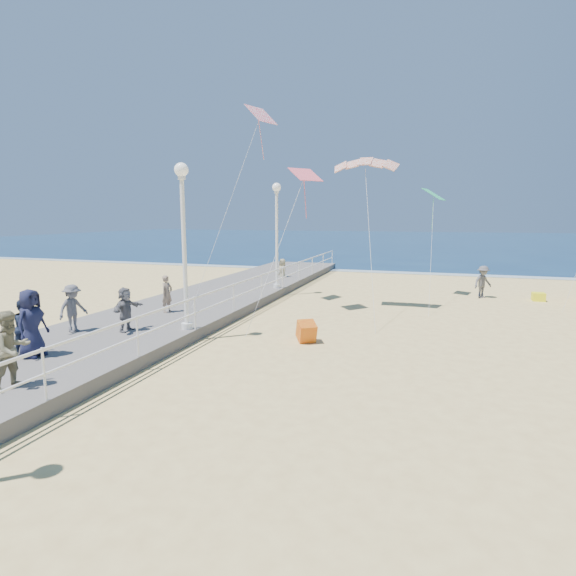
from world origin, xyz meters
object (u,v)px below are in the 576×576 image
(spectator_2, at_px, (73,308))
(spectator_1, at_px, (12,349))
(beach_walker_a, at_px, (483,282))
(beach_walker_c, at_px, (283,271))
(lamp_post_mid, at_px, (184,229))
(spectator_6, at_px, (167,294))
(lamp_post_far, at_px, (277,224))
(box_kite, at_px, (306,333))
(spectator_4, at_px, (31,323))
(spectator_7, at_px, (26,327))
(beach_chair_left, at_px, (538,297))
(spectator_5, at_px, (126,309))

(spectator_2, bearing_deg, spectator_1, -140.41)
(beach_walker_a, distance_m, beach_walker_c, 11.28)
(lamp_post_mid, relative_size, spectator_6, 3.71)
(lamp_post_mid, distance_m, spectator_6, 3.89)
(lamp_post_far, xyz_separation_m, spectator_2, (-3.26, -10.43, -2.50))
(box_kite, bearing_deg, beach_walker_c, 79.84)
(lamp_post_far, bearing_deg, spectator_4, -100.29)
(spectator_2, height_order, box_kite, spectator_2)
(spectator_7, bearing_deg, spectator_6, -9.61)
(beach_chair_left, bearing_deg, beach_walker_c, 172.88)
(spectator_1, distance_m, spectator_2, 4.81)
(spectator_2, bearing_deg, beach_chair_left, -40.35)
(spectator_1, relative_size, box_kite, 2.82)
(beach_walker_c, bearing_deg, box_kite, -21.29)
(spectator_1, distance_m, spectator_7, 2.54)
(lamp_post_far, distance_m, beach_walker_c, 5.21)
(spectator_1, distance_m, beach_walker_a, 20.39)
(box_kite, bearing_deg, lamp_post_mid, 162.99)
(lamp_post_far, height_order, beach_walker_a, lamp_post_far)
(spectator_1, height_order, spectator_7, spectator_1)
(spectator_5, xyz_separation_m, beach_walker_a, (11.79, 12.36, -0.31))
(spectator_2, relative_size, spectator_4, 0.85)
(spectator_5, distance_m, box_kite, 5.88)
(spectator_6, xyz_separation_m, box_kite, (5.87, -1.07, -0.82))
(spectator_2, bearing_deg, lamp_post_far, -6.85)
(spectator_5, relative_size, spectator_6, 1.00)
(box_kite, bearing_deg, beach_walker_a, 27.12)
(spectator_5, height_order, beach_chair_left, spectator_5)
(spectator_4, bearing_deg, box_kite, -53.41)
(spectator_4, xyz_separation_m, spectator_7, (-0.29, 0.09, -0.15))
(spectator_1, relative_size, spectator_6, 1.18)
(beach_walker_c, distance_m, beach_chair_left, 13.81)
(spectator_2, xyz_separation_m, box_kite, (7.06, 2.45, -0.87))
(spectator_7, height_order, beach_chair_left, spectator_7)
(lamp_post_far, relative_size, beach_chair_left, 9.67)
(lamp_post_far, xyz_separation_m, spectator_5, (-1.72, -9.83, -2.54))
(lamp_post_mid, xyz_separation_m, beach_chair_left, (12.60, 11.47, -3.46))
(lamp_post_mid, relative_size, beach_walker_a, 3.28)
(spectator_1, bearing_deg, box_kite, -29.73)
(lamp_post_mid, relative_size, spectator_4, 2.94)
(beach_chair_left, bearing_deg, spectator_2, -140.88)
(spectator_1, bearing_deg, beach_walker_c, 6.15)
(spectator_6, distance_m, beach_walker_c, 11.14)
(beach_walker_c, height_order, beach_chair_left, beach_walker_c)
(spectator_4, distance_m, box_kite, 7.88)
(beach_walker_c, bearing_deg, spectator_2, -51.63)
(lamp_post_mid, bearing_deg, lamp_post_far, 90.00)
(spectator_5, xyz_separation_m, beach_chair_left, (14.32, 12.31, -0.92))
(spectator_1, xyz_separation_m, spectator_2, (-2.34, 4.20, -0.08))
(spectator_4, distance_m, spectator_5, 3.07)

